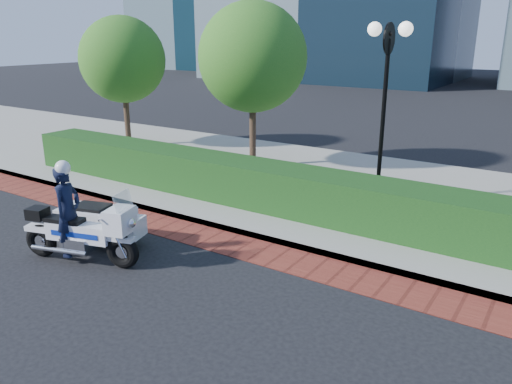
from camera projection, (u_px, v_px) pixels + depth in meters
The scene contains 8 objects.
ground at pixel (213, 283), 8.61m from camera, with size 120.00×120.00×0.00m, color black.
brick_strip at pixel (260, 252), 9.80m from camera, with size 60.00×1.00×0.01m, color maroon.
sidewalk at pixel (351, 191), 13.37m from camera, with size 60.00×8.00×0.15m, color gray.
hedge_main at pixel (310, 194), 11.28m from camera, with size 18.00×1.20×1.00m, color black.
lamppost at pixel (385, 86), 11.33m from camera, with size 1.02×0.70×4.21m.
tree_a at pixel (122, 60), 17.51m from camera, with size 3.00×3.00×4.58m.
tree_b at pixel (253, 58), 14.57m from camera, with size 3.20×3.20×4.89m.
police_motorcycle at pixel (86, 222), 9.54m from camera, with size 2.43×1.76×1.95m.
Camera 1 is at (4.86, -6.05, 4.11)m, focal length 35.00 mm.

